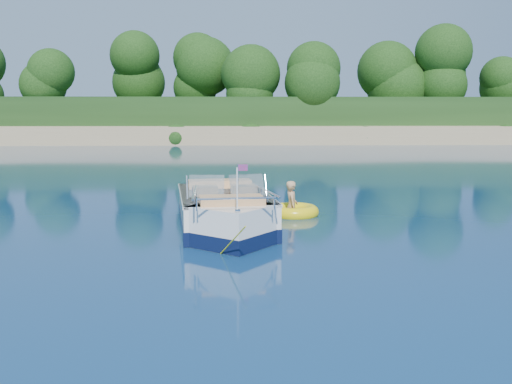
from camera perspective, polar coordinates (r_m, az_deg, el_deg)
ground at (r=12.74m, az=5.27°, el=-4.61°), size 160.00×160.00×0.00m
shoreline at (r=76.14m, az=-0.70°, el=6.75°), size 170.00×59.00×6.00m
treeline at (r=53.43m, az=-0.15°, el=11.07°), size 150.00×7.12×8.19m
motorboat at (r=13.38m, az=-3.06°, el=-2.32°), size 2.55×5.82×1.94m
tow_tube at (r=15.46m, az=3.76°, el=-1.97°), size 1.60×1.60×0.37m
boy at (r=15.38m, az=3.55°, el=-2.38°), size 0.38×0.78×1.49m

